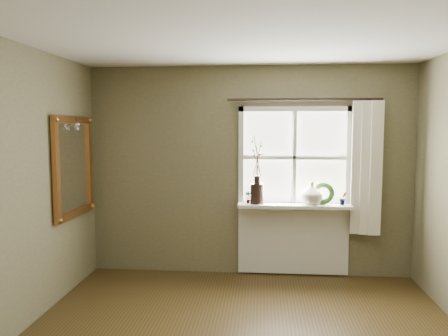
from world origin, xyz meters
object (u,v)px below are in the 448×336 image
at_px(dark_jug, 257,194).
at_px(gilt_mirror, 74,166).
at_px(cream_vase, 312,193).
at_px(wreath, 323,196).

bearing_deg(dark_jug, gilt_mirror, -165.47).
distance_m(dark_jug, cream_vase, 0.66).
xyz_separation_m(dark_jug, gilt_mirror, (-2.06, -0.53, 0.37)).
bearing_deg(wreath, cream_vase, -144.67).
distance_m(wreath, gilt_mirror, 2.95).
bearing_deg(dark_jug, cream_vase, 0.00).
bearing_deg(wreath, dark_jug, -157.68).
height_order(dark_jug, wreath, dark_jug).
distance_m(cream_vase, wreath, 0.15).
height_order(cream_vase, gilt_mirror, gilt_mirror).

